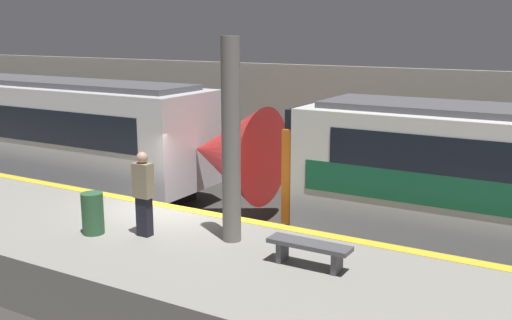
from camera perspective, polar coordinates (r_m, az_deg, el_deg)
The scene contains 7 objects.
ground_plane at distance 14.59m, azimuth -7.40°, elevation -8.36°, with size 120.00×120.00×0.00m, color #33302D.
platform at distance 12.93m, azimuth -13.14°, elevation -8.82°, with size 40.00×4.16×1.08m.
station_rear_barrier at distance 19.38m, azimuth 4.08°, elevation 3.09°, with size 50.00×0.15×4.04m.
support_pillar_near at distance 11.37m, azimuth -2.39°, elevation 1.76°, with size 0.36×0.36×3.95m.
person_waiting at distance 12.07m, azimuth -10.67°, elevation -3.00°, with size 0.38×0.24×1.72m.
platform_bench at distance 10.54m, azimuth 5.08°, elevation -8.39°, with size 1.50×0.40×0.45m.
trash_bin at distance 12.56m, azimuth -15.29°, elevation -4.93°, with size 0.44×0.44×0.85m.
Camera 1 is at (8.41, -10.75, 5.15)m, focal length 42.00 mm.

